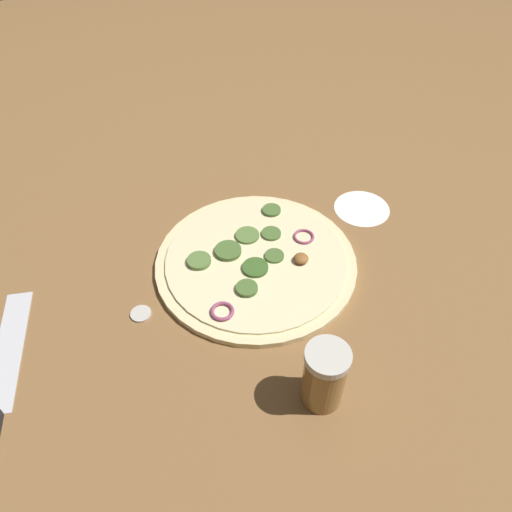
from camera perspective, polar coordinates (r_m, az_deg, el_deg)
The scene contains 5 objects.
ground_plane at distance 0.85m, azimuth 0.00°, elevation -0.96°, with size 3.00×3.00×0.00m, color brown.
pizza at distance 0.84m, azimuth -0.04°, elevation -0.60°, with size 0.34×0.34×0.03m.
spice_jar at distance 0.66m, azimuth 7.82°, elevation -13.44°, with size 0.06×0.06×0.10m.
loose_cap at distance 0.80m, azimuth -13.05°, elevation -6.37°, with size 0.03×0.03×0.01m.
flour_patch at distance 0.97m, azimuth 11.94°, elevation 5.40°, with size 0.11×0.11×0.00m.
Camera 1 is at (-0.34, -0.47, 0.62)m, focal length 35.00 mm.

